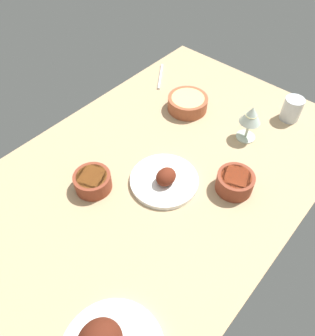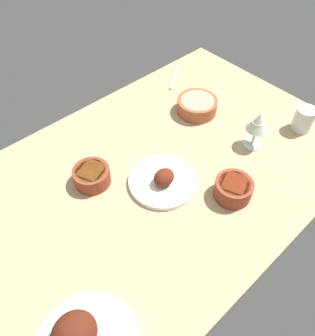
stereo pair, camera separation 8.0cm
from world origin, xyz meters
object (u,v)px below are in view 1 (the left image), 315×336
object	(u,v)px
plate_center_main	(165,180)
bowl_sauce	(235,182)
bowl_potatoes	(188,103)
water_tumbler	(292,109)
fork_loose	(161,76)
wine_glass	(251,116)
bowl_soup	(93,181)

from	to	relation	value
plate_center_main	bowl_sauce	world-z (taller)	plate_center_main
plate_center_main	bowl_potatoes	size ratio (longest dim) A/B	1.43
bowl_potatoes	water_tumbler	size ratio (longest dim) A/B	1.72
bowl_potatoes	water_tumbler	distance (cm)	39.67
water_tumbler	fork_loose	world-z (taller)	water_tumbler
wine_glass	water_tumbler	xyz separation A→B (cm)	(20.25, -6.98, -5.36)
plate_center_main	bowl_potatoes	xyz separation A→B (cm)	(34.65, 17.72, 1.47)
plate_center_main	bowl_sauce	bearing A→B (deg)	-54.62
plate_center_main	fork_loose	size ratio (longest dim) A/B	1.21
bowl_sauce	wine_glass	bearing A→B (deg)	22.57
wine_glass	bowl_sauce	bearing A→B (deg)	-157.43
bowl_soup	bowl_sauce	distance (cm)	45.00
water_tumbler	fork_loose	distance (cm)	57.20
bowl_potatoes	bowl_soup	bearing A→B (deg)	-178.03
plate_center_main	water_tumbler	world-z (taller)	water_tumbler
plate_center_main	wine_glass	xyz separation A→B (cm)	(35.98, -8.55, 8.41)
wine_glass	bowl_soup	bearing A→B (deg)	154.95
bowl_potatoes	water_tumbler	world-z (taller)	water_tumbler
plate_center_main	bowl_soup	distance (cm)	22.98
fork_loose	bowl_soup	bearing A→B (deg)	-14.13
wine_glass	water_tumbler	distance (cm)	22.08
bowl_sauce	water_tumbler	size ratio (longest dim) A/B	1.29
plate_center_main	water_tumbler	bearing A→B (deg)	-15.44
water_tumbler	bowl_soup	bearing A→B (deg)	156.58
bowl_potatoes	bowl_soup	distance (cm)	51.14
plate_center_main	fork_loose	world-z (taller)	plate_center_main
fork_loose	bowl_potatoes	bearing A→B (deg)	30.93
bowl_potatoes	fork_loose	world-z (taller)	bowl_potatoes
plate_center_main	water_tumbler	size ratio (longest dim) A/B	2.45
bowl_soup	fork_loose	distance (cm)	65.47
bowl_soup	wine_glass	distance (cm)	58.29
wine_glass	water_tumbler	bearing A→B (deg)	-19.00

